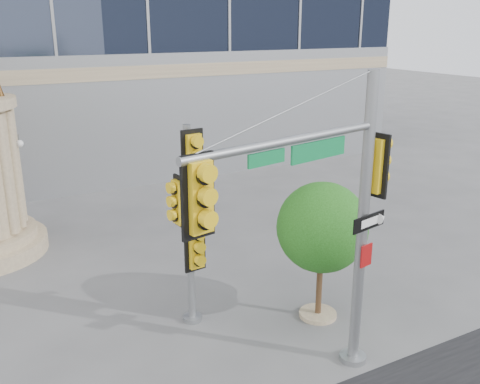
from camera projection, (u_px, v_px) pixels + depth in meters
name	position (u px, v px, depth m)	size (l,w,h in m)	color
ground	(278.00, 339.00, 12.89)	(120.00, 120.00, 0.00)	#545456
main_signal_pole	(327.00, 204.00, 10.19)	(4.95, 1.44, 6.45)	slate
secondary_signal_pole	(190.00, 213.00, 12.71)	(0.90, 0.66, 5.08)	slate
street_tree	(323.00, 230.00, 13.24)	(2.32, 2.27, 3.61)	gray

